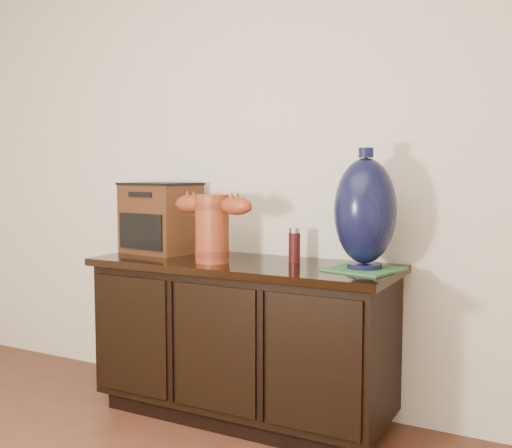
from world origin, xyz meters
The scene contains 6 objects.
sideboard centered at (0.00, 2.23, 0.39)m, with size 1.46×0.56×0.75m.
terracotta_vessel centered at (-0.11, 2.14, 0.93)m, with size 0.45×0.18×0.32m.
tv_radio centered at (-0.53, 2.31, 0.94)m, with size 0.40×0.34×0.37m.
green_mat centered at (0.59, 2.25, 0.76)m, with size 0.28×0.28×0.01m, color #2E6735.
lamp_base centered at (0.59, 2.25, 1.01)m, with size 0.32×0.32×0.51m.
spray_can centered at (0.22, 2.33, 0.83)m, with size 0.05×0.05×0.16m.
Camera 1 is at (1.37, -0.21, 1.17)m, focal length 42.00 mm.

